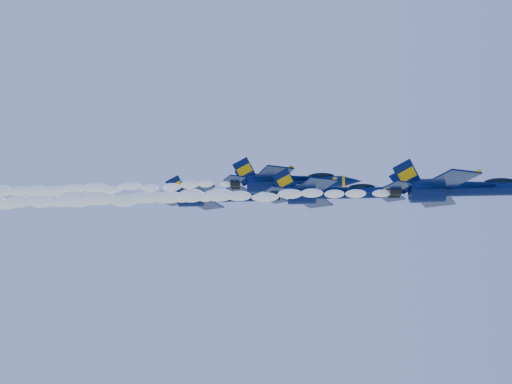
# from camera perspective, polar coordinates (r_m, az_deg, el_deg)

# --- Properties ---
(jet_lead) EXTENTS (18.41, 15.10, 6.84)m
(jet_lead) POSITION_cam_1_polar(r_m,az_deg,el_deg) (77.83, 17.57, 0.24)
(jet_lead) COLOR #05103D
(smoke_trail_jet_lead) EXTENTS (38.92, 1.90, 1.71)m
(smoke_trail_jet_lead) POSITION_cam_1_polar(r_m,az_deg,el_deg) (75.95, -2.85, -0.43)
(smoke_trail_jet_lead) COLOR white
(jet_second) EXTENTS (17.03, 13.97, 6.33)m
(jet_second) POSITION_cam_1_polar(r_m,az_deg,el_deg) (83.57, 6.41, -0.09)
(jet_second) COLOR #05103D
(smoke_trail_jet_second) EXTENTS (38.92, 1.76, 1.59)m
(smoke_trail_jet_second) POSITION_cam_1_polar(r_m,az_deg,el_deg) (86.43, -11.59, -0.66)
(smoke_trail_jet_second) COLOR white
(jet_third) EXTENTS (18.85, 15.46, 7.00)m
(jet_third) POSITION_cam_1_polar(r_m,az_deg,el_deg) (92.37, 2.81, 0.89)
(jet_third) COLOR #05103D
(smoke_trail_jet_third) EXTENTS (38.92, 1.95, 1.75)m
(smoke_trail_jet_third) POSITION_cam_1_polar(r_m,az_deg,el_deg) (96.67, -13.72, 0.32)
(smoke_trail_jet_third) COLOR white
(jet_fourth) EXTENTS (18.12, 14.86, 6.73)m
(jet_fourth) POSITION_cam_1_polar(r_m,az_deg,el_deg) (101.94, -3.79, -0.44)
(jet_fourth) COLOR #05103D
(smoke_trail_jet_fourth) EXTENTS (38.92, 1.87, 1.69)m
(smoke_trail_jet_fourth) POSITION_cam_1_polar(r_m,az_deg,el_deg) (108.79, -18.15, -0.88)
(smoke_trail_jet_fourth) COLOR white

